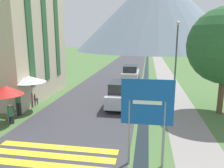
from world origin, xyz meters
name	(u,v)px	position (x,y,z in m)	size (l,w,h in m)	color
ground_plane	(135,81)	(0.00, 20.00, 0.00)	(160.00, 160.00, 0.00)	#476B38
road	(123,68)	(-2.50, 30.00, 0.00)	(6.40, 60.00, 0.01)	#38383D
footpath	(162,69)	(3.60, 30.00, 0.00)	(2.20, 60.00, 0.01)	gray
drainage_channel	(147,69)	(1.20, 30.00, 0.00)	(0.60, 60.00, 0.00)	black
crosswalk_marking	(48,160)	(-2.50, 3.24, 0.01)	(5.44, 2.54, 0.01)	yellow
mountain_distant	(157,10)	(4.00, 82.13, 14.53)	(59.73, 59.73, 29.05)	slate
hotel_building	(10,16)	(-9.39, 12.00, 6.47)	(6.16, 8.66, 12.06)	#BCAD93
road_sign	(147,110)	(1.36, 3.53, 2.23)	(1.90, 0.11, 3.38)	gray
parked_car_near	(122,94)	(-0.40, 10.67, 0.91)	(1.94, 4.01, 1.82)	#B2B2B7
parked_car_far	(131,73)	(-0.50, 19.74, 0.91)	(1.79, 4.19, 1.82)	silver
cafe_chair_far_right	(34,98)	(-6.71, 9.89, 0.51)	(0.40, 0.40, 0.85)	#232328
cafe_chair_far_left	(33,99)	(-6.70, 9.85, 0.51)	(0.40, 0.40, 0.85)	#232328
cafe_chair_near_left	(12,111)	(-6.57, 7.08, 0.51)	(0.40, 0.40, 0.85)	#232328
cafe_umbrella_front_red	(6,90)	(-6.47, 6.58, 1.93)	(1.93, 1.93, 2.20)	#B7B2A8
cafe_umbrella_middle_white	(29,79)	(-6.30, 8.85, 2.13)	(2.11, 2.11, 2.32)	#B7B2A8
person_seated_far	(11,112)	(-6.24, 6.49, 0.67)	(0.32, 0.32, 1.22)	#282833
person_standing_terrace	(18,101)	(-6.55, 7.77, 0.96)	(0.32, 0.32, 1.65)	#282833
person_seated_near	(30,98)	(-6.67, 9.42, 0.67)	(0.32, 0.32, 1.20)	#282833
streetlamp	(176,55)	(3.42, 12.84, 3.49)	(0.28, 0.28, 5.98)	#515156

